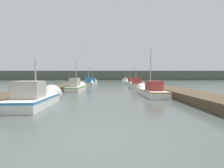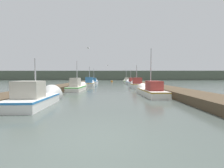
{
  "view_description": "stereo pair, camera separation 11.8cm",
  "coord_description": "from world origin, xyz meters",
  "px_view_note": "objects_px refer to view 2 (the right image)",
  "views": [
    {
      "loc": [
        0.42,
        -3.95,
        1.73
      ],
      "look_at": [
        0.37,
        13.91,
        0.82
      ],
      "focal_mm": 24.0,
      "sensor_mm": 36.0,
      "label": 1
    },
    {
      "loc": [
        0.54,
        -3.95,
        1.73
      ],
      "look_at": [
        0.37,
        13.91,
        0.82
      ],
      "focal_mm": 24.0,
      "sensor_mm": 36.0,
      "label": 2
    }
  ],
  "objects_px": {
    "fishing_boat_2": "(78,87)",
    "seagull_1": "(88,48)",
    "mooring_piling_0": "(91,81)",
    "mooring_piling_2": "(134,81)",
    "fishing_boat_7": "(126,81)",
    "fishing_boat_4": "(90,83)",
    "mooring_piling_1": "(138,82)",
    "fishing_boat_0": "(39,97)",
    "fishing_boat_6": "(94,82)",
    "fishing_boat_3": "(136,85)",
    "fishing_boat_1": "(150,91)",
    "channel_buoy": "(112,81)",
    "fishing_boat_5": "(131,82)",
    "seagull_lead": "(108,66)"
  },
  "relations": [
    {
      "from": "fishing_boat_1",
      "to": "fishing_boat_5",
      "type": "relative_size",
      "value": 0.96
    },
    {
      "from": "mooring_piling_2",
      "to": "seagull_1",
      "type": "relative_size",
      "value": 2.37
    },
    {
      "from": "fishing_boat_0",
      "to": "fishing_boat_1",
      "type": "height_order",
      "value": "fishing_boat_1"
    },
    {
      "from": "fishing_boat_6",
      "to": "mooring_piling_0",
      "type": "distance_m",
      "value": 3.59
    },
    {
      "from": "seagull_lead",
      "to": "seagull_1",
      "type": "bearing_deg",
      "value": 171.15
    },
    {
      "from": "fishing_boat_2",
      "to": "fishing_boat_5",
      "type": "height_order",
      "value": "fishing_boat_2"
    },
    {
      "from": "fishing_boat_3",
      "to": "seagull_lead",
      "type": "relative_size",
      "value": 8.81
    },
    {
      "from": "fishing_boat_1",
      "to": "mooring_piling_1",
      "type": "bearing_deg",
      "value": 82.06
    },
    {
      "from": "fishing_boat_0",
      "to": "mooring_piling_0",
      "type": "distance_m",
      "value": 29.43
    },
    {
      "from": "fishing_boat_0",
      "to": "fishing_boat_7",
      "type": "xyz_separation_m",
      "value": [
        8.09,
        31.77,
        -0.03
      ]
    },
    {
      "from": "seagull_1",
      "to": "mooring_piling_1",
      "type": "bearing_deg",
      "value": -45.59
    },
    {
      "from": "fishing_boat_0",
      "to": "mooring_piling_2",
      "type": "height_order",
      "value": "fishing_boat_0"
    },
    {
      "from": "channel_buoy",
      "to": "seagull_1",
      "type": "bearing_deg",
      "value": -95.74
    },
    {
      "from": "fishing_boat_1",
      "to": "fishing_boat_6",
      "type": "height_order",
      "value": "fishing_boat_1"
    },
    {
      "from": "channel_buoy",
      "to": "fishing_boat_5",
      "type": "bearing_deg",
      "value": -73.46
    },
    {
      "from": "fishing_boat_7",
      "to": "fishing_boat_3",
      "type": "bearing_deg",
      "value": -90.59
    },
    {
      "from": "fishing_boat_5",
      "to": "seagull_1",
      "type": "height_order",
      "value": "seagull_1"
    },
    {
      "from": "mooring_piling_0",
      "to": "fishing_boat_2",
      "type": "bearing_deg",
      "value": -86.01
    },
    {
      "from": "fishing_boat_5",
      "to": "seagull_1",
      "type": "relative_size",
      "value": 10.78
    },
    {
      "from": "seagull_lead",
      "to": "fishing_boat_4",
      "type": "bearing_deg",
      "value": 120.89
    },
    {
      "from": "fishing_boat_0",
      "to": "mooring_piling_2",
      "type": "bearing_deg",
      "value": 66.13
    },
    {
      "from": "seagull_1",
      "to": "fishing_boat_5",
      "type": "bearing_deg",
      "value": -29.89
    },
    {
      "from": "fishing_boat_0",
      "to": "fishing_boat_1",
      "type": "bearing_deg",
      "value": 26.75
    },
    {
      "from": "fishing_boat_7",
      "to": "mooring_piling_2",
      "type": "xyz_separation_m",
      "value": [
        1.25,
        -7.17,
        0.26
      ]
    },
    {
      "from": "fishing_boat_7",
      "to": "mooring_piling_0",
      "type": "distance_m",
      "value": 9.6
    },
    {
      "from": "mooring_piling_0",
      "to": "mooring_piling_1",
      "type": "bearing_deg",
      "value": -48.21
    },
    {
      "from": "mooring_piling_1",
      "to": "fishing_boat_1",
      "type": "bearing_deg",
      "value": -94.84
    },
    {
      "from": "fishing_boat_4",
      "to": "channel_buoy",
      "type": "distance_m",
      "value": 18.46
    },
    {
      "from": "fishing_boat_5",
      "to": "seagull_lead",
      "type": "xyz_separation_m",
      "value": [
        -4.78,
        -2.28,
        3.38
      ]
    },
    {
      "from": "fishing_boat_4",
      "to": "fishing_boat_1",
      "type": "bearing_deg",
      "value": -64.61
    },
    {
      "from": "fishing_boat_4",
      "to": "mooring_piling_0",
      "type": "height_order",
      "value": "fishing_boat_4"
    },
    {
      "from": "fishing_boat_2",
      "to": "channel_buoy",
      "type": "relative_size",
      "value": 4.46
    },
    {
      "from": "mooring_piling_0",
      "to": "channel_buoy",
      "type": "height_order",
      "value": "mooring_piling_0"
    },
    {
      "from": "mooring_piling_0",
      "to": "mooring_piling_2",
      "type": "height_order",
      "value": "mooring_piling_2"
    },
    {
      "from": "fishing_boat_7",
      "to": "mooring_piling_1",
      "type": "relative_size",
      "value": 4.34
    },
    {
      "from": "mooring_piling_0",
      "to": "fishing_boat_0",
      "type": "bearing_deg",
      "value": -87.63
    },
    {
      "from": "fishing_boat_1",
      "to": "fishing_boat_4",
      "type": "distance_m",
      "value": 16.03
    },
    {
      "from": "mooring_piling_2",
      "to": "fishing_boat_7",
      "type": "bearing_deg",
      "value": 99.9
    },
    {
      "from": "fishing_boat_2",
      "to": "seagull_1",
      "type": "xyz_separation_m",
      "value": [
        1.25,
        0.61,
        4.84
      ]
    },
    {
      "from": "fishing_boat_2",
      "to": "mooring_piling_1",
      "type": "bearing_deg",
      "value": 44.92
    },
    {
      "from": "fishing_boat_1",
      "to": "fishing_boat_6",
      "type": "bearing_deg",
      "value": 107.18
    },
    {
      "from": "fishing_boat_6",
      "to": "fishing_boat_3",
      "type": "bearing_deg",
      "value": -55.6
    },
    {
      "from": "fishing_boat_2",
      "to": "mooring_piling_0",
      "type": "bearing_deg",
      "value": 94.97
    },
    {
      "from": "fishing_boat_2",
      "to": "seagull_1",
      "type": "relative_size",
      "value": 9.19
    },
    {
      "from": "channel_buoy",
      "to": "seagull_1",
      "type": "xyz_separation_m",
      "value": [
        -2.69,
        -26.73,
        5.11
      ]
    },
    {
      "from": "fishing_boat_6",
      "to": "seagull_lead",
      "type": "relative_size",
      "value": 8.26
    },
    {
      "from": "fishing_boat_4",
      "to": "fishing_boat_2",
      "type": "bearing_deg",
      "value": -93.65
    },
    {
      "from": "fishing_boat_4",
      "to": "seagull_lead",
      "type": "relative_size",
      "value": 9.23
    },
    {
      "from": "fishing_boat_0",
      "to": "mooring_piling_0",
      "type": "height_order",
      "value": "fishing_boat_0"
    },
    {
      "from": "fishing_boat_5",
      "to": "mooring_piling_0",
      "type": "relative_size",
      "value": 5.02
    }
  ]
}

